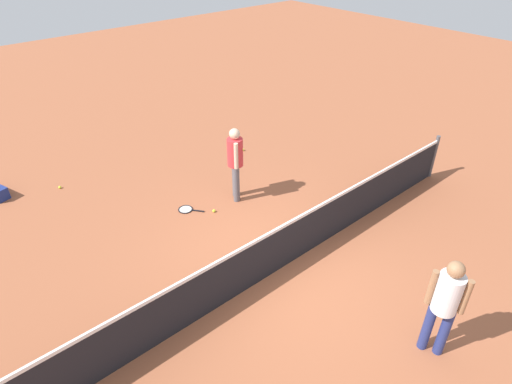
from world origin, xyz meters
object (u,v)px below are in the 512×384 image
(tennis_ball_by_net, at_px, (243,150))
(tennis_ball_midcourt, at_px, (60,187))
(tennis_racket_far_player, at_px, (437,300))
(tennis_racket_near_player, at_px, (187,209))
(tennis_ball_near_player, at_px, (214,211))
(player_far_side, at_px, (445,301))
(player_near_side, at_px, (235,158))

(tennis_ball_by_net, relative_size, tennis_ball_midcourt, 1.00)
(tennis_ball_by_net, bearing_deg, tennis_racket_far_player, 81.52)
(tennis_racket_near_player, xyz_separation_m, tennis_racket_far_player, (-1.74, 4.92, 0.00))
(tennis_ball_near_player, height_order, tennis_ball_midcourt, same)
(tennis_racket_near_player, distance_m, tennis_racket_far_player, 5.22)
(player_far_side, xyz_separation_m, tennis_racket_near_player, (0.78, -5.34, -1.00))
(tennis_racket_near_player, relative_size, tennis_ball_by_net, 8.59)
(tennis_racket_far_player, height_order, tennis_ball_by_net, tennis_ball_by_net)
(player_near_side, height_order, tennis_racket_near_player, player_near_side)
(tennis_ball_midcourt, bearing_deg, tennis_ball_by_net, 163.37)
(player_near_side, xyz_separation_m, player_far_side, (0.34, 5.01, 0.00))
(player_near_side, xyz_separation_m, tennis_racket_near_player, (1.12, -0.33, -1.00))
(player_near_side, relative_size, tennis_racket_near_player, 3.00)
(player_near_side, bearing_deg, player_far_side, 86.12)
(player_near_side, height_order, player_far_side, same)
(tennis_racket_near_player, xyz_separation_m, tennis_ball_by_net, (-2.67, -1.34, 0.02))
(player_near_side, height_order, tennis_ball_midcourt, player_near_side)
(tennis_racket_near_player, relative_size, tennis_ball_midcourt, 8.59)
(tennis_racket_near_player, bearing_deg, player_far_side, 98.27)
(tennis_racket_near_player, distance_m, tennis_ball_midcourt, 3.20)
(player_far_side, relative_size, tennis_ball_by_net, 25.76)
(tennis_ball_near_player, bearing_deg, tennis_racket_near_player, -48.36)
(player_far_side, bearing_deg, tennis_ball_near_player, -85.62)
(tennis_racket_near_player, bearing_deg, tennis_racket_far_player, 109.44)
(player_near_side, distance_m, tennis_racket_near_player, 1.53)
(tennis_ball_midcourt, bearing_deg, tennis_racket_near_player, 123.62)
(player_far_side, height_order, tennis_ball_midcourt, player_far_side)
(player_near_side, distance_m, tennis_ball_by_net, 2.48)
(tennis_racket_far_player, height_order, tennis_ball_midcourt, tennis_ball_midcourt)
(tennis_racket_near_player, height_order, tennis_ball_midcourt, tennis_ball_midcourt)
(tennis_ball_by_net, bearing_deg, player_near_side, 47.01)
(player_near_side, distance_m, player_far_side, 5.02)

